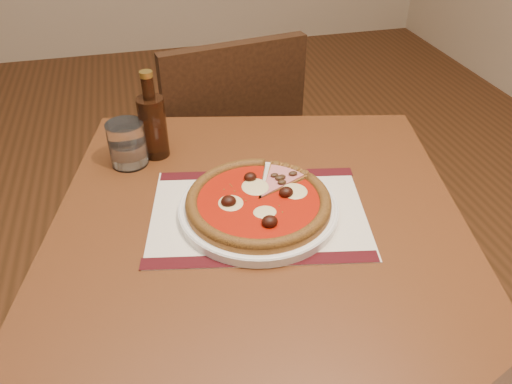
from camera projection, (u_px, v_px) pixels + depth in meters
table at (258, 248)px, 1.05m from camera, size 0.96×0.96×0.75m
chair_far at (225, 148)px, 1.64m from camera, size 0.49×0.49×0.90m
placemat at (258, 213)px, 0.98m from camera, size 0.47×0.38×0.00m
plate at (258, 209)px, 0.98m from camera, size 0.31×0.31×0.02m
pizza at (258, 201)px, 0.97m from camera, size 0.28×0.28×0.04m
ham_slice at (282, 178)px, 1.04m from camera, size 0.12×0.12×0.02m
water_glass at (127, 144)px, 1.10m from camera, size 0.09×0.09×0.10m
bottle at (153, 124)px, 1.12m from camera, size 0.06×0.06×0.20m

